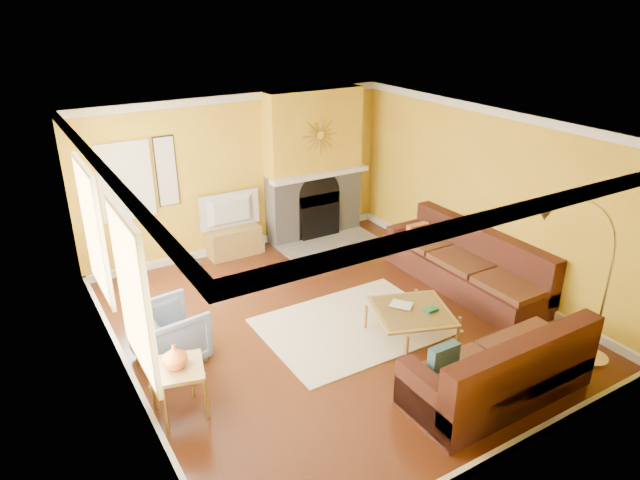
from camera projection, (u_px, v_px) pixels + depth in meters
floor at (333, 323)px, 7.90m from camera, size 5.50×6.00×0.02m
ceiling at (335, 128)px, 6.82m from camera, size 5.50×6.00×0.02m
wall_back at (239, 174)px, 9.73m from camera, size 5.50×0.02×2.70m
wall_front at (517, 346)px, 5.00m from camera, size 5.50×0.02×2.70m
wall_left at (115, 284)px, 6.05m from camera, size 0.02×6.00×2.70m
wall_right at (487, 196)px, 8.67m from camera, size 0.02×6.00×2.70m
baseboard at (333, 318)px, 7.88m from camera, size 5.50×6.00×0.12m
crown_molding at (335, 134)px, 6.85m from camera, size 5.50×6.00×0.12m
window_left_near at (92, 231)px, 7.03m from camera, size 0.06×1.22×1.72m
window_left_far at (131, 295)px, 5.54m from camera, size 0.06×1.22×1.72m
window_back at (125, 181)px, 8.71m from camera, size 0.82×0.06×1.22m
wall_art at (167, 172)px, 9.00m from camera, size 0.34×0.04×1.14m
fireplace at (314, 166)px, 10.20m from camera, size 1.80×0.40×2.70m
mantel at (321, 175)px, 10.05m from camera, size 1.92×0.22×0.08m
hearth at (329, 244)px, 10.29m from camera, size 1.80×0.70×0.06m
sunburst at (320, 135)px, 9.78m from camera, size 0.70×0.04×0.70m
rug at (353, 326)px, 7.80m from camera, size 2.40×1.80×0.02m
sectional_sofa at (436, 294)px, 7.73m from camera, size 3.10×3.96×0.90m
coffee_table at (411, 322)px, 7.54m from camera, size 1.24×1.24×0.38m
media_console at (234, 242)px, 9.85m from camera, size 0.90×0.40×0.49m
tv at (232, 212)px, 9.63m from camera, size 1.06×0.15×0.61m
subwoofer at (253, 242)px, 10.04m from camera, size 0.31×0.31×0.31m
armchair at (170, 333)px, 6.98m from camera, size 0.89×0.87×0.73m
side_table at (179, 391)px, 6.06m from camera, size 0.68×0.68×0.61m
vase at (175, 356)px, 5.89m from camera, size 0.27×0.27×0.27m
book at (399, 309)px, 7.47m from camera, size 0.34×0.36×0.03m
arc_lamp at (575, 291)px, 6.32m from camera, size 1.46×0.36×2.32m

